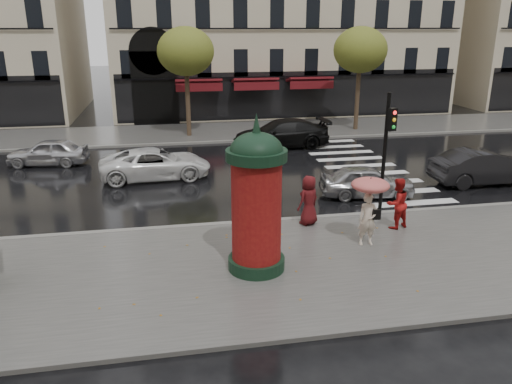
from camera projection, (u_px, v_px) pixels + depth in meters
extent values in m
plane|color=black|center=(292.00, 260.00, 14.88)|extent=(160.00, 160.00, 0.00)
cube|color=#474744|center=(296.00, 266.00, 14.40)|extent=(90.00, 7.00, 0.12)
cube|color=#474744|center=(219.00, 132.00, 32.58)|extent=(90.00, 6.00, 0.12)
cube|color=slate|center=(271.00, 221.00, 17.66)|extent=(90.00, 0.25, 0.14)
cube|color=slate|center=(225.00, 142.00, 29.78)|extent=(90.00, 0.25, 0.14)
cube|color=silver|center=(360.00, 166.00, 24.88)|extent=(3.60, 11.75, 0.01)
cylinder|color=#38281C|center=(188.00, 95.00, 30.50)|extent=(0.28, 0.28, 5.20)
ellipsoid|color=#445A1C|center=(186.00, 51.00, 29.68)|extent=(3.40, 3.40, 2.89)
cylinder|color=#38281C|center=(358.00, 91.00, 32.41)|extent=(0.28, 0.28, 5.20)
ellipsoid|color=#445A1C|center=(360.00, 50.00, 31.59)|extent=(3.40, 3.40, 2.89)
imported|color=beige|center=(368.00, 219.00, 15.42)|extent=(0.64, 0.44, 1.67)
cylinder|color=black|center=(369.00, 202.00, 15.24)|extent=(0.02, 0.02, 1.06)
ellipsoid|color=#D7284F|center=(370.00, 185.00, 15.06)|extent=(1.16, 1.16, 0.41)
cone|color=black|center=(371.00, 178.00, 14.99)|extent=(0.04, 0.04, 0.09)
cube|color=black|center=(377.00, 215.00, 15.34)|extent=(0.24, 0.11, 0.31)
imported|color=#AD1615|center=(397.00, 203.00, 16.70)|extent=(1.01, 0.88, 1.75)
imported|color=#4F0F12|center=(309.00, 200.00, 17.02)|extent=(1.01, 0.90, 1.73)
cylinder|color=black|center=(256.00, 262.00, 14.08)|extent=(1.59, 1.59, 0.34)
cylinder|color=maroon|center=(256.00, 210.00, 13.57)|extent=(1.36, 1.36, 2.84)
cylinder|color=black|center=(256.00, 155.00, 13.09)|extent=(1.64, 1.64, 0.28)
ellipsoid|color=black|center=(256.00, 151.00, 13.05)|extent=(1.41, 1.41, 0.99)
cone|color=black|center=(256.00, 123.00, 12.82)|extent=(0.23, 0.23, 0.51)
cylinder|color=black|center=(384.00, 156.00, 17.46)|extent=(0.13, 0.13, 4.40)
cube|color=black|center=(392.00, 119.00, 16.84)|extent=(0.32, 0.27, 0.77)
imported|color=#A4A4A8|center=(367.00, 181.00, 20.24)|extent=(3.97, 2.02, 1.29)
imported|color=black|center=(485.00, 167.00, 21.83)|extent=(4.70, 1.72, 1.54)
imported|color=white|center=(156.00, 164.00, 22.65)|extent=(5.08, 2.57, 1.38)
imported|color=black|center=(281.00, 134.00, 28.48)|extent=(5.51, 2.34, 1.59)
imported|color=silver|center=(48.00, 152.00, 24.86)|extent=(4.02, 1.97, 1.32)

